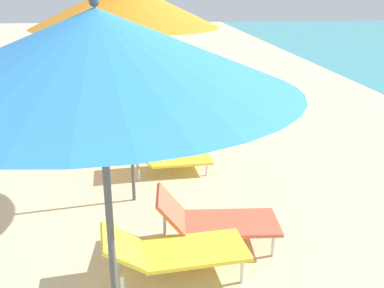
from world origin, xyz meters
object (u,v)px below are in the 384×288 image
Objects in this scene: umbrella_third at (125,5)px; lounger_second_shoreside at (174,250)px; umbrella_farthest at (114,10)px; lounger_farthest_shoreside at (148,103)px; lounger_farthest_inland at (173,132)px; umbrella_second at (98,51)px; lounger_third_inland at (213,219)px; lounger_third_shoreside at (168,157)px.

lounger_second_shoreside is at bearing -76.12° from umbrella_third.
umbrella_farthest reaches higher than lounger_second_shoreside.
lounger_second_shoreside is at bearing -93.22° from lounger_farthest_shoreside.
umbrella_third reaches higher than lounger_farthest_inland.
lounger_farthest_shoreside is (0.29, 7.37, -2.19)m from umbrella_second.
umbrella_second is at bearing -114.60° from lounger_third_inland.
umbrella_third is at bearing -98.41° from lounger_farthest_shoreside.
umbrella_farthest is 2.49m from lounger_farthest_shoreside.
lounger_farthest_shoreside is (0.58, 1.18, -2.12)m from umbrella_farthest.
umbrella_third is (-0.45, 1.81, 2.31)m from lounger_second_shoreside.
umbrella_third is 2.20× the size of lounger_third_shoreside.
lounger_third_inland is 1.03× the size of lounger_farthest_shoreside.
lounger_farthest_shoreside is at bearing 113.08° from lounger_farthest_inland.
lounger_third_shoreside is (0.09, 2.77, -0.07)m from lounger_second_shoreside.
lounger_third_inland is (0.49, 0.55, 0.01)m from lounger_second_shoreside.
umbrella_second is at bearing -117.22° from lounger_second_shoreside.
umbrella_second is 2.57m from lounger_second_shoreside.
lounger_third_shoreside is 1.22m from lounger_farthest_inland.
lounger_farthest_shoreside is at bearing 90.95° from lounger_third_shoreside.
lounger_farthest_inland is (1.03, -0.93, -2.14)m from umbrella_farthest.
umbrella_third is at bearing 97.60° from lounger_second_shoreside.
umbrella_second reaches higher than umbrella_farthest.
umbrella_farthest is at bearing 109.70° from lounger_third_inland.
lounger_third_inland reaches higher than lounger_farthest_shoreside.
lounger_farthest_shoreside is at bearing 87.71° from umbrella_second.
lounger_third_shoreside is at bearing 81.82° from umbrella_second.
umbrella_farthest is 1.73× the size of lounger_farthest_inland.
lounger_farthest_inland is at bearing 72.16° from umbrella_third.
lounger_third_inland is at bearing -88.01° from lounger_farthest_shoreside.
umbrella_third reaches higher than lounger_farthest_shoreside.
lounger_third_shoreside is (0.54, 0.96, -2.38)m from umbrella_third.
lounger_third_inland reaches higher than lounger_second_shoreside.
umbrella_second reaches higher than lounger_farthest_shoreside.
umbrella_third is 2.78m from lounger_third_inland.
umbrella_second is 2.02× the size of lounger_farthest_shoreside.
umbrella_third is 3.28m from lounger_farthest_inland.
umbrella_farthest is (-0.29, 6.19, -0.07)m from umbrella_second.
lounger_second_shoreside is 6.09m from lounger_farthest_shoreside.
lounger_third_shoreside is 0.97× the size of lounger_farthest_shoreside.
lounger_third_shoreside is (0.58, 4.05, -2.24)m from umbrella_second.
lounger_third_inland is at bearing -73.79° from umbrella_farthest.
lounger_second_shoreside is 0.74m from lounger_third_inland.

